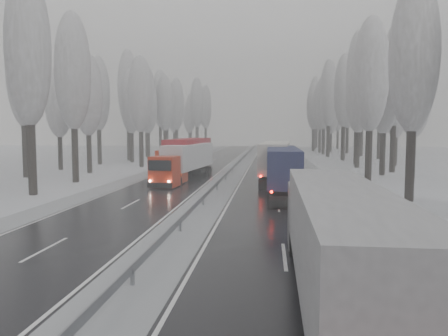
% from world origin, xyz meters
% --- Properties ---
extents(ground, '(260.00, 260.00, 0.00)m').
position_xyz_m(ground, '(0.00, 0.00, 0.00)').
color(ground, silver).
rests_on(ground, ground).
extents(carriageway_right, '(7.50, 200.00, 0.03)m').
position_xyz_m(carriageway_right, '(5.25, 30.00, 0.01)').
color(carriageway_right, black).
rests_on(carriageway_right, ground).
extents(carriageway_left, '(7.50, 200.00, 0.03)m').
position_xyz_m(carriageway_left, '(-5.25, 30.00, 0.01)').
color(carriageway_left, black).
rests_on(carriageway_left, ground).
extents(median_slush, '(3.00, 200.00, 0.04)m').
position_xyz_m(median_slush, '(0.00, 30.00, 0.02)').
color(median_slush, '#93969A').
rests_on(median_slush, ground).
extents(shoulder_right, '(2.40, 200.00, 0.04)m').
position_xyz_m(shoulder_right, '(10.20, 30.00, 0.02)').
color(shoulder_right, '#93969A').
rests_on(shoulder_right, ground).
extents(shoulder_left, '(2.40, 200.00, 0.04)m').
position_xyz_m(shoulder_left, '(-10.20, 30.00, 0.02)').
color(shoulder_left, '#93969A').
rests_on(shoulder_left, ground).
extents(median_guardrail, '(0.12, 200.00, 0.76)m').
position_xyz_m(median_guardrail, '(0.00, 29.99, 0.60)').
color(median_guardrail, slate).
rests_on(median_guardrail, ground).
extents(tree_16, '(3.60, 3.60, 16.53)m').
position_xyz_m(tree_16, '(15.04, 15.67, 10.67)').
color(tree_16, black).
rests_on(tree_16, ground).
extents(tree_18, '(3.60, 3.60, 16.58)m').
position_xyz_m(tree_18, '(14.51, 27.03, 10.70)').
color(tree_18, black).
rests_on(tree_18, ground).
extents(tree_19, '(3.60, 3.60, 14.57)m').
position_xyz_m(tree_19, '(20.02, 31.03, 9.42)').
color(tree_19, black).
rests_on(tree_19, ground).
extents(tree_20, '(3.60, 3.60, 15.71)m').
position_xyz_m(tree_20, '(17.90, 35.17, 10.14)').
color(tree_20, black).
rests_on(tree_20, ground).
extents(tree_21, '(3.60, 3.60, 18.62)m').
position_xyz_m(tree_21, '(20.12, 39.17, 12.00)').
color(tree_21, black).
rests_on(tree_21, ground).
extents(tree_22, '(3.60, 3.60, 15.86)m').
position_xyz_m(tree_22, '(17.02, 45.60, 10.24)').
color(tree_22, black).
rests_on(tree_22, ground).
extents(tree_23, '(3.60, 3.60, 13.55)m').
position_xyz_m(tree_23, '(23.31, 49.60, 8.77)').
color(tree_23, black).
rests_on(tree_23, ground).
extents(tree_24, '(3.60, 3.60, 20.49)m').
position_xyz_m(tree_24, '(17.90, 51.02, 13.19)').
color(tree_24, black).
rests_on(tree_24, ground).
extents(tree_25, '(3.60, 3.60, 19.44)m').
position_xyz_m(tree_25, '(24.81, 55.02, 12.52)').
color(tree_25, black).
rests_on(tree_25, ground).
extents(tree_26, '(3.60, 3.60, 18.78)m').
position_xyz_m(tree_26, '(17.56, 61.27, 12.10)').
color(tree_26, black).
rests_on(tree_26, ground).
extents(tree_27, '(3.60, 3.60, 17.62)m').
position_xyz_m(tree_27, '(24.72, 65.27, 11.36)').
color(tree_27, black).
rests_on(tree_27, ground).
extents(tree_28, '(3.60, 3.60, 19.62)m').
position_xyz_m(tree_28, '(16.34, 71.95, 12.64)').
color(tree_28, black).
rests_on(tree_28, ground).
extents(tree_29, '(3.60, 3.60, 18.11)m').
position_xyz_m(tree_29, '(23.71, 75.95, 11.67)').
color(tree_29, black).
rests_on(tree_29, ground).
extents(tree_30, '(3.60, 3.60, 17.86)m').
position_xyz_m(tree_30, '(16.56, 81.70, 11.52)').
color(tree_30, black).
rests_on(tree_30, ground).
extents(tree_31, '(3.60, 3.60, 18.58)m').
position_xyz_m(tree_31, '(22.48, 85.70, 11.97)').
color(tree_31, black).
rests_on(tree_31, ground).
extents(tree_32, '(3.60, 3.60, 17.33)m').
position_xyz_m(tree_32, '(16.63, 89.21, 11.18)').
color(tree_32, black).
rests_on(tree_32, ground).
extents(tree_33, '(3.60, 3.60, 14.33)m').
position_xyz_m(tree_33, '(19.77, 93.21, 9.26)').
color(tree_33, black).
rests_on(tree_33, ground).
extents(tree_34, '(3.60, 3.60, 17.63)m').
position_xyz_m(tree_34, '(15.73, 96.32, 11.37)').
color(tree_34, black).
rests_on(tree_34, ground).
extents(tree_35, '(3.60, 3.60, 18.25)m').
position_xyz_m(tree_35, '(24.94, 100.32, 11.77)').
color(tree_35, black).
rests_on(tree_35, ground).
extents(tree_36, '(3.60, 3.60, 20.23)m').
position_xyz_m(tree_36, '(17.04, 106.16, 13.02)').
color(tree_36, black).
rests_on(tree_36, ground).
extents(tree_37, '(3.60, 3.60, 16.37)m').
position_xyz_m(tree_37, '(24.02, 110.16, 10.56)').
color(tree_37, black).
rests_on(tree_37, ground).
extents(tree_38, '(3.60, 3.60, 17.97)m').
position_xyz_m(tree_38, '(18.73, 116.73, 11.59)').
color(tree_38, black).
rests_on(tree_38, ground).
extents(tree_39, '(3.60, 3.60, 16.19)m').
position_xyz_m(tree_39, '(21.55, 120.73, 10.45)').
color(tree_39, black).
rests_on(tree_39, ground).
extents(tree_56, '(3.60, 3.60, 18.12)m').
position_xyz_m(tree_56, '(-14.71, 15.70, 11.68)').
color(tree_56, black).
rests_on(tree_56, ground).
extents(tree_58, '(3.60, 3.60, 17.21)m').
position_xyz_m(tree_58, '(-15.13, 24.57, 11.10)').
color(tree_58, black).
rests_on(tree_58, ground).
extents(tree_59, '(3.60, 3.60, 18.41)m').
position_xyz_m(tree_59, '(-22.80, 28.57, 11.87)').
color(tree_59, black).
rests_on(tree_59, ground).
extents(tree_60, '(3.60, 3.60, 14.84)m').
position_xyz_m(tree_60, '(-17.75, 34.20, 9.59)').
color(tree_60, black).
rests_on(tree_60, ground).
extents(tree_61, '(3.60, 3.60, 13.95)m').
position_xyz_m(tree_61, '(-23.52, 38.20, 9.02)').
color(tree_61, black).
rests_on(tree_61, ground).
extents(tree_62, '(3.60, 3.60, 16.04)m').
position_xyz_m(tree_62, '(-13.94, 43.73, 10.36)').
color(tree_62, black).
rests_on(tree_62, ground).
extents(tree_63, '(3.60, 3.60, 16.88)m').
position_xyz_m(tree_63, '(-21.85, 47.73, 10.89)').
color(tree_63, black).
rests_on(tree_63, ground).
extents(tree_64, '(3.60, 3.60, 15.42)m').
position_xyz_m(tree_64, '(-18.26, 52.71, 9.96)').
color(tree_64, black).
rests_on(tree_64, ground).
extents(tree_65, '(3.60, 3.60, 19.48)m').
position_xyz_m(tree_65, '(-20.05, 56.71, 12.55)').
color(tree_65, black).
rests_on(tree_65, ground).
extents(tree_66, '(3.60, 3.60, 15.23)m').
position_xyz_m(tree_66, '(-18.16, 62.35, 9.84)').
color(tree_66, black).
rests_on(tree_66, ground).
extents(tree_67, '(3.60, 3.60, 17.09)m').
position_xyz_m(tree_67, '(-19.54, 66.35, 11.03)').
color(tree_67, black).
rests_on(tree_67, ground).
extents(tree_68, '(3.60, 3.60, 16.65)m').
position_xyz_m(tree_68, '(-16.58, 69.11, 10.75)').
color(tree_68, black).
rests_on(tree_68, ground).
extents(tree_69, '(3.60, 3.60, 19.35)m').
position_xyz_m(tree_69, '(-21.42, 73.11, 12.46)').
color(tree_69, black).
rests_on(tree_69, ground).
extents(tree_70, '(3.60, 3.60, 17.09)m').
position_xyz_m(tree_70, '(-16.33, 79.19, 11.03)').
color(tree_70, black).
rests_on(tree_70, ground).
extents(tree_71, '(3.60, 3.60, 19.61)m').
position_xyz_m(tree_71, '(-21.09, 83.19, 12.63)').
color(tree_71, black).
rests_on(tree_71, ground).
extents(tree_72, '(3.60, 3.60, 15.11)m').
position_xyz_m(tree_72, '(-18.93, 88.54, 9.76)').
color(tree_72, black).
rests_on(tree_72, ground).
extents(tree_73, '(3.60, 3.60, 17.22)m').
position_xyz_m(tree_73, '(-21.82, 92.54, 11.11)').
color(tree_73, black).
rests_on(tree_73, ground).
extents(tree_74, '(3.60, 3.60, 19.68)m').
position_xyz_m(tree_74, '(-15.07, 99.33, 12.67)').
color(tree_74, black).
rests_on(tree_74, ground).
extents(tree_75, '(3.60, 3.60, 18.60)m').
position_xyz_m(tree_75, '(-24.20, 103.33, 11.99)').
color(tree_75, black).
rests_on(tree_75, ground).
extents(tree_76, '(3.60, 3.60, 18.55)m').
position_xyz_m(tree_76, '(-14.05, 108.72, 11.95)').
color(tree_76, black).
rests_on(tree_76, ground).
extents(tree_77, '(3.60, 3.60, 14.32)m').
position_xyz_m(tree_77, '(-19.66, 112.72, 9.26)').
color(tree_77, black).
rests_on(tree_77, ground).
extents(tree_78, '(3.60, 3.60, 19.55)m').
position_xyz_m(tree_78, '(-17.56, 115.31, 12.59)').
color(tree_78, black).
rests_on(tree_78, ground).
extents(tree_79, '(3.60, 3.60, 17.07)m').
position_xyz_m(tree_79, '(-20.33, 119.31, 11.01)').
color(tree_79, black).
rests_on(tree_79, ground).
extents(truck_grey_tarp, '(2.45, 14.57, 3.73)m').
position_xyz_m(truck_grey_tarp, '(6.52, -5.15, 2.18)').
color(truck_grey_tarp, '#4F5055').
rests_on(truck_grey_tarp, ground).
extents(truck_blue_box, '(2.43, 15.16, 3.88)m').
position_xyz_m(truck_blue_box, '(5.64, 18.08, 2.27)').
color(truck_blue_box, '#1B1F44').
rests_on(truck_blue_box, ground).
extents(truck_cream_box, '(3.51, 16.06, 4.09)m').
position_xyz_m(truck_cream_box, '(5.29, 26.97, 2.39)').
color(truck_cream_box, '#ABA898').
rests_on(truck_cream_box, ground).
extents(box_truck_distant, '(3.24, 7.69, 2.78)m').
position_xyz_m(box_truck_distant, '(7.14, 79.92, 1.42)').
color(box_truck_distant, silver).
rests_on(box_truck_distant, ground).
extents(truck_red_white, '(3.88, 14.96, 3.80)m').
position_xyz_m(truck_red_white, '(-4.25, 27.63, 2.22)').
color(truck_red_white, '#B5200A').
rests_on(truck_red_white, ground).
extents(truck_red_red, '(3.34, 16.96, 4.32)m').
position_xyz_m(truck_red_red, '(-4.78, 31.12, 2.52)').
color(truck_red_red, red).
rests_on(truck_red_red, ground).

